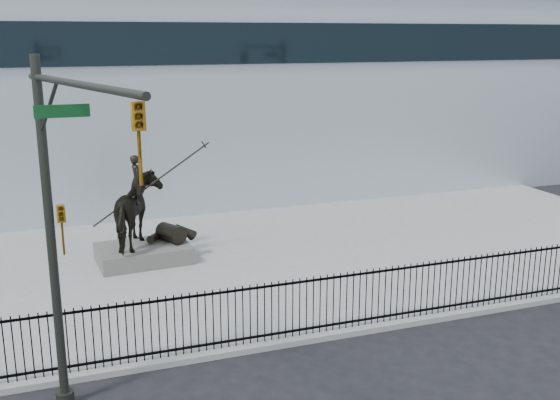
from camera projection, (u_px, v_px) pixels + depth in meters
name	position (u px, v px, depth m)	size (l,w,h in m)	color
ground	(376.00, 354.00, 15.48)	(120.00, 120.00, 0.00)	black
plaza	(277.00, 259.00, 21.84)	(30.00, 12.00, 0.15)	gray
building	(190.00, 93.00, 32.61)	(44.00, 14.00, 9.00)	silver
picket_fence	(354.00, 299.00, 16.39)	(22.10, 0.10, 1.50)	black
statue_plinth	(143.00, 253.00, 21.30)	(2.89, 1.99, 0.54)	#55524D
equestrian_statue	(143.00, 212.00, 20.98)	(3.70, 2.42, 3.14)	black
traffic_signal_left	(64.00, 225.00, 11.70)	(1.52, 4.84, 7.00)	#242621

